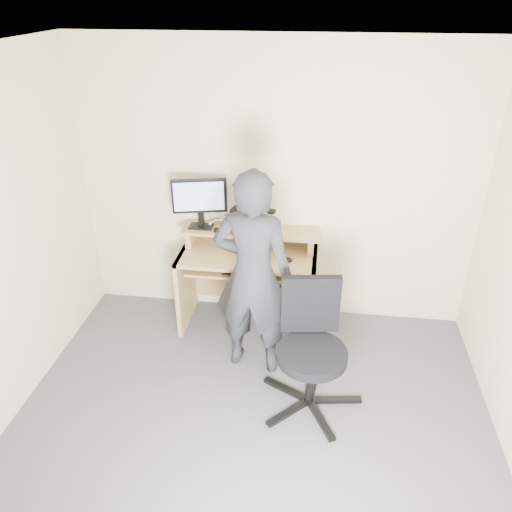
% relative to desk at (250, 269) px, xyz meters
% --- Properties ---
extents(ground, '(3.50, 3.50, 0.00)m').
position_rel_desk_xyz_m(ground, '(0.20, -1.53, -0.55)').
color(ground, '#4D4D52').
rests_on(ground, ground).
extents(back_wall, '(3.50, 0.02, 2.50)m').
position_rel_desk_xyz_m(back_wall, '(0.20, 0.22, 0.70)').
color(back_wall, beige).
rests_on(back_wall, ground).
extents(ceiling, '(3.50, 3.50, 0.02)m').
position_rel_desk_xyz_m(ceiling, '(0.20, -1.53, 1.95)').
color(ceiling, white).
rests_on(ceiling, back_wall).
extents(desk, '(1.20, 0.60, 0.91)m').
position_rel_desk_xyz_m(desk, '(0.00, 0.00, 0.00)').
color(desk, tan).
rests_on(desk, ground).
extents(monitor, '(0.47, 0.14, 0.45)m').
position_rel_desk_xyz_m(monitor, '(-0.44, 0.05, 0.63)').
color(monitor, black).
rests_on(monitor, desk).
extents(external_drive, '(0.10, 0.14, 0.20)m').
position_rel_desk_xyz_m(external_drive, '(-0.12, 0.07, 0.46)').
color(external_drive, black).
rests_on(external_drive, desk).
extents(travel_mug, '(0.08, 0.08, 0.18)m').
position_rel_desk_xyz_m(travel_mug, '(0.19, 0.07, 0.45)').
color(travel_mug, '#B3B2B7').
rests_on(travel_mug, desk).
extents(smartphone, '(0.08, 0.14, 0.01)m').
position_rel_desk_xyz_m(smartphone, '(0.23, 0.01, 0.37)').
color(smartphone, black).
rests_on(smartphone, desk).
extents(charger, '(0.06, 0.05, 0.03)m').
position_rel_desk_xyz_m(charger, '(-0.28, -0.02, 0.38)').
color(charger, black).
rests_on(charger, desk).
extents(headphones, '(0.18, 0.18, 0.06)m').
position_rel_desk_xyz_m(headphones, '(-0.30, 0.11, 0.37)').
color(headphones, silver).
rests_on(headphones, desk).
extents(keyboard, '(0.49, 0.29, 0.03)m').
position_rel_desk_xyz_m(keyboard, '(0.01, -0.17, 0.12)').
color(keyboard, black).
rests_on(keyboard, desk).
extents(mouse, '(0.11, 0.09, 0.04)m').
position_rel_desk_xyz_m(mouse, '(0.34, -0.18, 0.22)').
color(mouse, black).
rests_on(mouse, desk).
extents(office_chair, '(0.77, 0.77, 0.97)m').
position_rel_desk_xyz_m(office_chair, '(0.59, -0.96, -0.02)').
color(office_chair, black).
rests_on(office_chair, ground).
extents(person, '(0.67, 0.48, 1.71)m').
position_rel_desk_xyz_m(person, '(0.12, -0.62, 0.31)').
color(person, black).
rests_on(person, ground).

